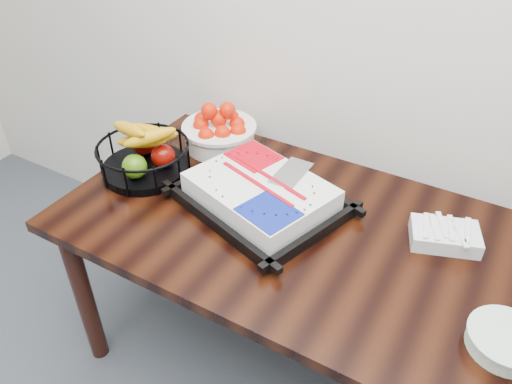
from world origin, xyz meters
The scene contains 6 objects.
table centered at (0.00, 2.00, 0.66)m, with size 1.80×0.90×0.75m.
cake_tray centered at (-0.26, 2.03, 0.80)m, with size 0.62×0.55×0.11m.
tangerine_bowl centered at (-0.61, 2.30, 0.83)m, with size 0.30×0.30×0.19m.
fruit_basket centered at (-0.74, 1.99, 0.83)m, with size 0.35×0.35×0.19m.
plate_stack centered at (0.57, 1.83, 0.77)m, with size 0.20×0.20×0.05m.
fork_bag centered at (0.34, 2.16, 0.78)m, with size 0.24×0.20×0.06m.
Camera 1 is at (0.42, 0.83, 1.83)m, focal length 35.00 mm.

